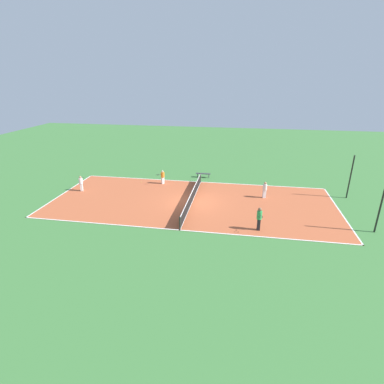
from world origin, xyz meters
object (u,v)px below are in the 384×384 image
object	(u,v)px
tennis_net	(192,196)
tennis_ball_right_alley	(141,182)
player_near_white	(81,182)
fence_post_back_right	(381,207)
bench	(203,174)
player_far_green	(259,217)
fence_post_back_left	(350,177)
tennis_ball_near_net	(227,185)
player_far_white	(265,189)
player_center_orange	(163,176)

from	to	relation	value
tennis_net	tennis_ball_right_alley	bearing A→B (deg)	-124.33
player_near_white	fence_post_back_right	xyz separation A→B (m)	(3.98, 24.00, 1.09)
bench	tennis_net	bearing A→B (deg)	-90.55
tennis_net	player_far_green	distance (m)	6.90
player_far_green	fence_post_back_left	distance (m)	10.88
tennis_ball_right_alley	tennis_ball_near_net	size ratio (longest dim) A/B	1.00
player_near_white	player_far_white	bearing A→B (deg)	-102.36
player_center_orange	fence_post_back_right	bearing A→B (deg)	106.64
tennis_net	bench	size ratio (longest dim) A/B	6.72
player_far_white	tennis_ball_near_net	size ratio (longest dim) A/B	21.70
tennis_net	player_center_orange	xyz separation A→B (m)	(-4.03, -3.65, 0.28)
player_center_orange	player_near_white	bearing A→B (deg)	-25.70
bench	player_near_white	world-z (taller)	player_near_white
tennis_net	tennis_ball_near_net	xyz separation A→B (m)	(-4.71, 2.69, -0.46)
tennis_net	player_center_orange	world-z (taller)	player_center_orange
tennis_net	tennis_ball_near_net	bearing A→B (deg)	150.23
player_near_white	fence_post_back_right	world-z (taller)	fence_post_back_right
player_far_green	player_near_white	xyz separation A→B (m)	(-5.05, -16.06, -0.16)
player_near_white	player_far_green	bearing A→B (deg)	-123.60
player_far_green	player_center_orange	world-z (taller)	player_far_green
tennis_net	fence_post_back_left	distance (m)	13.81
bench	tennis_ball_near_net	size ratio (longest dim) A/B	22.41
bench	player_near_white	bearing A→B (deg)	-151.24
tennis_net	fence_post_back_left	world-z (taller)	fence_post_back_left
player_center_orange	tennis_ball_right_alley	world-z (taller)	player_center_orange
player_near_white	tennis_ball_near_net	world-z (taller)	player_near_white
tennis_net	fence_post_back_left	size ratio (longest dim) A/B	2.64
player_far_green	fence_post_back_right	xyz separation A→B (m)	(-1.06, 7.94, 0.94)
tennis_net	tennis_ball_near_net	distance (m)	5.45
fence_post_back_left	fence_post_back_right	xyz separation A→B (m)	(6.32, 0.00, 0.00)
tennis_ball_right_alley	tennis_ball_near_net	bearing A→B (deg)	94.46
player_far_green	player_far_white	xyz separation A→B (m)	(-6.16, 0.73, -0.15)
bench	player_near_white	distance (m)	12.21
tennis_ball_near_net	fence_post_back_left	xyz separation A→B (m)	(1.55, 10.67, 1.88)
player_far_green	fence_post_back_left	bearing A→B (deg)	128.39
bench	tennis_ball_right_alley	world-z (taller)	bench
fence_post_back_right	player_far_white	bearing A→B (deg)	-125.27
tennis_ball_right_alley	fence_post_back_left	xyz separation A→B (m)	(0.88, 19.28, 1.88)
tennis_net	fence_post_back_right	size ratio (longest dim) A/B	2.64
player_far_green	player_center_orange	bearing A→B (deg)	-136.85
player_near_white	tennis_ball_right_alley	xyz separation A→B (m)	(-3.22, 4.72, -0.79)
player_far_green	player_center_orange	distance (m)	12.28
fence_post_back_right	tennis_ball_right_alley	bearing A→B (deg)	-110.48
fence_post_back_left	fence_post_back_right	bearing A→B (deg)	0.00
player_far_white	tennis_ball_near_net	distance (m)	4.51
tennis_net	player_center_orange	size ratio (longest dim) A/B	7.48
player_center_orange	fence_post_back_left	distance (m)	17.08
bench	tennis_ball_near_net	world-z (taller)	bench
tennis_net	player_far_green	size ratio (longest dim) A/B	6.03
fence_post_back_right	fence_post_back_left	bearing A→B (deg)	180.00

